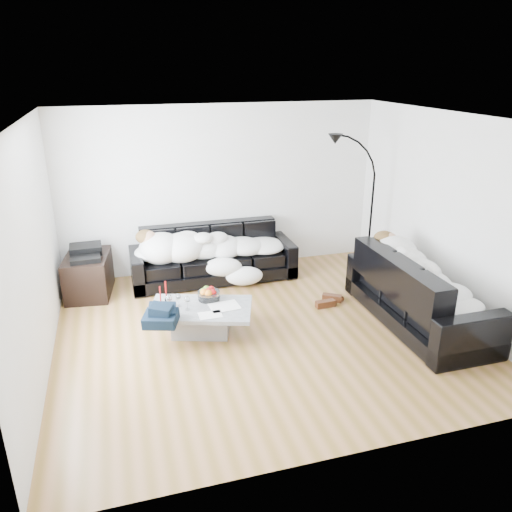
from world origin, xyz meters
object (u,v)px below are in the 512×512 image
object	(u,v)px
shoes	(328,301)
wine_glass_a	(178,300)
candle_left	(160,296)
sofa_right	(420,290)
fruit_bowl	(209,293)
av_cabinet	(89,275)
wine_glass_c	(187,303)
sleeper_back	(213,241)
wine_glass_b	(169,302)
sofa_back	(213,254)
stereo	(86,252)
candle_right	(166,291)
floor_lamp	(371,214)
sleeper_right	(421,275)
coffee_table	(201,320)

from	to	relation	value
shoes	wine_glass_a	bearing A→B (deg)	-165.15
candle_left	wine_glass_a	bearing A→B (deg)	-24.18
sofa_right	fruit_bowl	distance (m)	2.68
av_cabinet	wine_glass_c	bearing A→B (deg)	-45.97
sleeper_back	av_cabinet	size ratio (longest dim) A/B	2.45
sleeper_back	wine_glass_b	size ratio (longest dim) A/B	11.14
sofa_back	av_cabinet	size ratio (longest dim) A/B	2.90
wine_glass_c	stereo	distance (m)	2.01
sofa_back	fruit_bowl	size ratio (longest dim) A/B	8.91
sofa_right	candle_right	size ratio (longest dim) A/B	8.45
candle_left	candle_right	xyz separation A→B (m)	(0.08, 0.10, 0.01)
sofa_back	sleeper_back	world-z (taller)	sleeper_back
av_cabinet	floor_lamp	world-z (taller)	floor_lamp
sleeper_right	wine_glass_a	size ratio (longest dim) A/B	11.52
sofa_back	wine_glass_b	bearing A→B (deg)	-118.75
sofa_right	coffee_table	bearing A→B (deg)	80.03
fruit_bowl	sleeper_right	bearing A→B (deg)	-14.42
sleeper_right	stereo	world-z (taller)	sleeper_right
sofa_right	stereo	distance (m)	4.59
sleeper_right	stereo	bearing A→B (deg)	63.20
coffee_table	fruit_bowl	size ratio (longest dim) A/B	4.44
fruit_bowl	wine_glass_c	bearing A→B (deg)	-145.69
coffee_table	candle_right	bearing A→B (deg)	141.39
wine_glass_a	floor_lamp	world-z (taller)	floor_lamp
sleeper_right	candle_right	distance (m)	3.22
floor_lamp	sleeper_right	bearing A→B (deg)	-82.48
wine_glass_a	floor_lamp	size ratio (longest dim) A/B	0.08
wine_glass_c	shoes	bearing A→B (deg)	9.11
sleeper_back	stereo	size ratio (longest dim) A/B	4.79
sleeper_right	coffee_table	distance (m)	2.83
sofa_back	shoes	distance (m)	1.93
wine_glass_a	candle_left	bearing A→B (deg)	155.82
sofa_back	wine_glass_b	size ratio (longest dim) A/B	13.17
wine_glass_b	candle_right	xyz separation A→B (m)	(-0.01, 0.24, 0.04)
sofa_back	sleeper_back	xyz separation A→B (m)	(0.00, -0.05, 0.22)
coffee_table	candle_right	xyz separation A→B (m)	(-0.38, 0.30, 0.31)
av_cabinet	coffee_table	bearing A→B (deg)	-42.13
sleeper_right	av_cabinet	world-z (taller)	sleeper_right
sofa_back	sofa_right	world-z (taller)	sofa_right
sofa_right	stereo	xyz separation A→B (m)	(-4.09, 2.07, 0.21)
sofa_right	sleeper_back	xyz separation A→B (m)	(-2.25, 2.06, 0.18)
coffee_table	sleeper_back	bearing A→B (deg)	72.59
coffee_table	wine_glass_c	distance (m)	0.31
wine_glass_b	stereo	xyz separation A→B (m)	(-0.98, 1.53, 0.20)
sofa_right	coffee_table	distance (m)	2.80
wine_glass_c	shoes	size ratio (longest dim) A/B	0.38
coffee_table	floor_lamp	bearing A→B (deg)	21.69
wine_glass_b	wine_glass_c	bearing A→B (deg)	-20.42
wine_glass_a	candle_right	xyz separation A→B (m)	(-0.12, 0.19, 0.05)
sofa_back	floor_lamp	bearing A→B (deg)	-11.45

